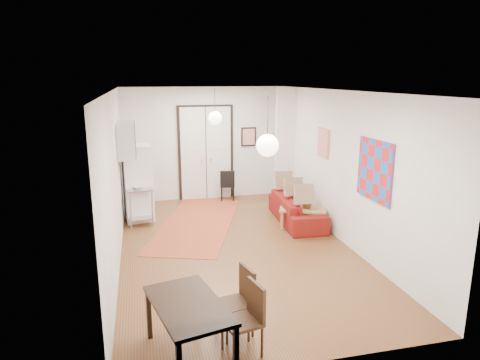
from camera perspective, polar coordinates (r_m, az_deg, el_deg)
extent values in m
plane|color=brown|center=(8.21, -0.66, -8.90)|extent=(7.00, 7.00, 0.00)
cube|color=white|center=(7.59, -0.72, 11.78)|extent=(4.20, 7.00, 0.02)
cube|color=white|center=(11.16, -4.63, 4.84)|extent=(4.20, 0.02, 2.90)
cube|color=white|center=(4.56, 9.05, -8.32)|extent=(4.20, 0.02, 2.90)
cube|color=white|center=(7.61, -16.32, 0.20)|extent=(0.02, 7.00, 2.90)
cube|color=white|center=(8.47, 13.32, 1.71)|extent=(0.02, 7.00, 2.90)
cube|color=silver|center=(11.15, -4.57, 3.53)|extent=(1.44, 0.06, 2.50)
cube|color=white|center=(10.68, 6.05, 4.42)|extent=(0.50, 0.10, 2.90)
cube|color=silver|center=(8.99, -14.93, 5.21)|extent=(0.35, 1.00, 0.70)
cube|color=red|center=(7.34, 17.54, 1.25)|extent=(0.05, 1.00, 1.00)
cube|color=#F2E5CA|center=(9.11, 11.07, 4.88)|extent=(0.05, 0.50, 0.60)
cube|color=red|center=(11.33, 1.17, 5.78)|extent=(0.40, 0.03, 0.50)
cube|color=olive|center=(9.49, -15.79, 5.88)|extent=(0.03, 0.44, 0.54)
sphere|color=white|center=(9.59, -3.34, 8.25)|extent=(0.30, 0.30, 0.30)
cylinder|color=black|center=(9.56, -3.37, 10.63)|extent=(0.01, 0.01, 0.50)
sphere|color=white|center=(5.72, 3.67, 4.62)|extent=(0.30, 0.30, 0.30)
cylinder|color=black|center=(5.67, 3.74, 8.61)|extent=(0.01, 0.01, 0.50)
cube|color=#AC3F2B|center=(9.54, -5.62, -5.65)|extent=(2.63, 4.12, 0.01)
imported|color=maroon|center=(9.55, 7.59, -3.88)|extent=(2.05, 0.89, 0.59)
cube|color=#AA8650|center=(9.18, 8.40, -3.87)|extent=(1.10, 0.87, 0.04)
cube|color=#AA8650|center=(8.91, 6.27, -5.80)|extent=(0.07, 0.07, 0.39)
cube|color=#AA8650|center=(9.22, 11.34, -5.32)|extent=(0.07, 0.07, 0.39)
cube|color=#AA8650|center=(9.29, 5.39, -4.95)|extent=(0.07, 0.07, 0.39)
cube|color=#AA8650|center=(9.59, 10.28, -4.52)|extent=(0.07, 0.07, 0.39)
imported|color=#345E2A|center=(9.15, 9.03, -2.44)|extent=(0.47, 0.45, 0.42)
cube|color=#B0B3B5|center=(9.69, -13.46, -0.75)|extent=(0.65, 1.12, 0.04)
cube|color=#B0B3B5|center=(9.87, -13.26, -4.36)|extent=(0.60, 1.07, 0.03)
cylinder|color=#B0B3B5|center=(9.33, -14.71, -3.94)|extent=(0.04, 0.04, 0.80)
cylinder|color=#B0B3B5|center=(9.33, -11.93, -3.79)|extent=(0.04, 0.04, 0.80)
cylinder|color=#B0B3B5|center=(10.28, -14.61, -2.32)|extent=(0.04, 0.04, 0.80)
cylinder|color=#B0B3B5|center=(10.27, -12.09, -2.18)|extent=(0.04, 0.04, 0.80)
imported|color=silver|center=(9.39, -13.47, -0.95)|extent=(0.21, 0.21, 0.05)
imported|color=teal|center=(9.91, -13.50, 0.17)|extent=(0.09, 0.08, 0.17)
cube|color=white|center=(9.74, -13.48, -0.40)|extent=(0.68, 0.68, 1.70)
cube|color=black|center=(4.99, -6.91, -16.22)|extent=(0.97, 1.37, 0.04)
cube|color=black|center=(4.74, -1.87, -22.92)|extent=(0.06, 0.06, 0.64)
cube|color=black|center=(5.65, -10.77, -16.62)|extent=(0.06, 0.06, 0.64)
cube|color=black|center=(5.69, -4.27, -16.13)|extent=(0.06, 0.06, 0.64)
cube|color=#382311|center=(5.50, -0.79, -16.17)|extent=(0.49, 0.47, 0.04)
cube|color=#382311|center=(5.55, -1.22, -13.16)|extent=(0.13, 0.39, 0.43)
cylinder|color=#382311|center=(5.43, -2.16, -19.11)|extent=(0.03, 0.03, 0.41)
cylinder|color=#382311|center=(5.50, 1.40, -18.69)|extent=(0.03, 0.03, 0.41)
cylinder|color=#382311|center=(5.72, -2.87, -17.27)|extent=(0.03, 0.03, 0.41)
cylinder|color=#382311|center=(5.78, 0.49, -16.91)|extent=(0.03, 0.03, 0.41)
cube|color=#382311|center=(5.16, 0.25, -18.39)|extent=(0.49, 0.47, 0.04)
cube|color=#382311|center=(5.19, -0.24, -15.16)|extent=(0.13, 0.39, 0.43)
cylinder|color=#382311|center=(5.10, -1.20, -21.56)|extent=(0.03, 0.03, 0.41)
cylinder|color=#382311|center=(5.16, 2.64, -21.06)|extent=(0.03, 0.03, 0.41)
cylinder|color=#382311|center=(5.38, -2.02, -19.48)|extent=(0.03, 0.03, 0.41)
cylinder|color=#382311|center=(5.44, 1.59, -19.05)|extent=(0.03, 0.03, 0.41)
cube|color=black|center=(11.11, -1.67, -0.71)|extent=(0.44, 0.44, 0.04)
cube|color=black|center=(11.22, -1.85, 0.57)|extent=(0.37, 0.12, 0.40)
cylinder|color=black|center=(10.99, -2.29, -1.95)|extent=(0.03, 0.03, 0.40)
cylinder|color=black|center=(11.05, -0.71, -1.85)|extent=(0.03, 0.03, 0.40)
cylinder|color=black|center=(11.28, -2.59, -1.54)|extent=(0.03, 0.03, 0.40)
cylinder|color=black|center=(11.34, -1.05, -1.44)|extent=(0.03, 0.03, 0.40)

